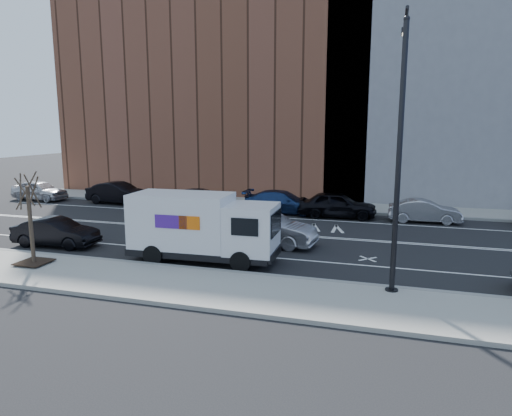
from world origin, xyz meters
The scene contains 19 objects.
ground centered at (0.00, 0.00, 0.00)m, with size 120.00×120.00×0.00m, color black.
sidewalk_near centered at (0.00, -8.80, 0.07)m, with size 44.00×3.60×0.15m, color gray.
sidewalk_far centered at (0.00, 8.80, 0.07)m, with size 44.00×3.60×0.15m, color gray.
curb_near centered at (0.00, -7.00, 0.08)m, with size 44.00×0.25×0.17m, color gray.
curb_far centered at (0.00, 7.00, 0.08)m, with size 44.00×0.25×0.17m, color gray.
road_markings centered at (0.00, 0.00, 0.00)m, with size 40.00×8.60×0.01m, color white, non-canonical shape.
bldg_brick centered at (-8.00, 15.60, 11.00)m, with size 26.00×10.00×22.00m, color brown.
bldg_concrete centered at (12.00, 15.60, 13.00)m, with size 20.00×10.00×26.00m, color slate.
streetlight centered at (7.00, -6.91, 5.08)m, with size 0.44×4.02×9.34m.
street_tree centered at (-7.00, -8.40, 1.45)m, with size 1.20×1.20×3.75m.
fedex_van centered at (-0.75, -5.60, 1.51)m, with size 6.39×2.44×2.88m.
far_parked_a centered at (-19.20, 5.67, 0.76)m, with size 1.81×4.49×1.53m, color #B3B3B8.
far_parked_b centered at (-12.39, 5.98, 0.79)m, with size 1.68×4.82×1.59m, color black.
far_parked_c centered at (-5.60, 5.55, 0.71)m, with size 2.37×5.13×1.43m, color #505258.
far_parked_d centered at (0.00, 5.89, 0.74)m, with size 2.08×5.11×1.48m, color navy.
far_parked_e centered at (3.64, 5.45, 0.82)m, with size 1.94×4.81×1.64m, color black.
far_parked_f centered at (8.80, 5.47, 0.68)m, with size 1.44×4.14×1.37m, color #99999D.
driving_sedan centered at (1.16, -2.23, 0.79)m, with size 1.68×4.82×1.59m, color #A4A4A8.
near_parked_rear_a centered at (-8.45, -5.34, 0.68)m, with size 1.43×4.10×1.35m, color black.
Camera 1 is at (6.78, -22.95, 5.72)m, focal length 32.00 mm.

